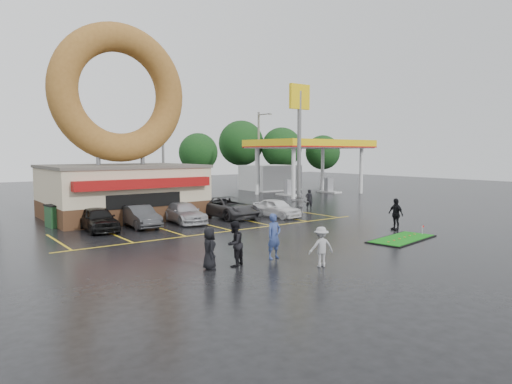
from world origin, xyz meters
TOP-DOWN VIEW (x-y plane):
  - ground at (0.00, 0.00)m, footprint 120.00×120.00m
  - donut_shop at (-3.00, 12.97)m, footprint 10.20×8.70m
  - gas_station at (20.00, 20.94)m, footprint 12.30×13.65m
  - shell_sign at (13.00, 12.00)m, footprint 2.20×0.36m
  - streetlight_mid at (4.00, 20.92)m, footprint 0.40×2.21m
  - streetlight_right at (16.00, 21.92)m, footprint 0.40×2.21m
  - tree_far_a at (26.00, 30.00)m, footprint 5.60×5.60m
  - tree_far_b at (32.00, 28.00)m, footprint 4.90×4.90m
  - tree_far_c at (22.00, 34.00)m, footprint 6.30×6.30m
  - tree_far_d at (14.00, 32.00)m, footprint 4.90×4.90m
  - car_black at (-6.29, 8.00)m, footprint 1.85×4.19m
  - car_dgrey at (-3.81, 7.84)m, footprint 1.54×4.09m
  - car_silver at (-0.78, 7.85)m, footprint 2.16×4.57m
  - car_grey at (2.73, 8.00)m, footprint 2.63×5.34m
  - car_white at (5.62, 6.16)m, footprint 1.99×4.02m
  - person_blue at (-2.41, -3.49)m, footprint 0.74×0.51m
  - person_blackjkt at (-4.54, -3.58)m, footprint 1.11×1.03m
  - person_hoodie at (-1.79, -5.73)m, footprint 1.18×0.91m
  - person_bystander at (-5.61, -3.41)m, footprint 0.72×0.92m
  - person_cameraman at (7.90, -2.15)m, footprint 0.63×1.16m
  - person_walker_near at (8.39, 6.77)m, footprint 1.42×1.22m
  - person_walker_far at (10.53, 8.03)m, footprint 0.71×0.67m
  - dumpster at (-7.50, 11.09)m, footprint 1.91×1.36m
  - putting_green at (5.69, -4.20)m, footprint 4.67×2.63m

SIDE VIEW (x-z plane):
  - ground at x=0.00m, z-range 0.00..0.00m
  - putting_green at x=5.69m, z-range -0.24..0.31m
  - car_silver at x=-0.78m, z-range 0.00..1.29m
  - dumpster at x=-7.50m, z-range 0.00..1.30m
  - car_white at x=5.62m, z-range 0.00..1.32m
  - car_dgrey at x=-3.81m, z-range 0.00..1.33m
  - car_black at x=-6.29m, z-range 0.00..1.40m
  - car_grey at x=2.73m, z-range 0.00..1.46m
  - person_walker_near at x=8.39m, z-range 0.00..1.54m
  - person_hoodie at x=-1.79m, z-range 0.00..1.62m
  - person_walker_far at x=10.53m, z-range 0.00..1.62m
  - person_bystander at x=-5.61m, z-range 0.00..1.65m
  - person_blackjkt at x=-4.54m, z-range 0.00..1.83m
  - person_cameraman at x=7.90m, z-range 0.00..1.88m
  - person_blue at x=-2.41m, z-range 0.00..1.95m
  - gas_station at x=20.00m, z-range 0.75..6.65m
  - donut_shop at x=-3.00m, z-range -2.29..11.21m
  - tree_far_b at x=32.00m, z-range 1.03..8.03m
  - tree_far_d at x=14.00m, z-range 1.03..8.03m
  - streetlight_mid at x=4.00m, z-range 0.28..9.28m
  - streetlight_right at x=16.00m, z-range 0.28..9.28m
  - tree_far_a at x=26.00m, z-range 1.18..9.18m
  - tree_far_c at x=22.00m, z-range 1.34..10.34m
  - shell_sign at x=13.00m, z-range 2.08..12.68m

